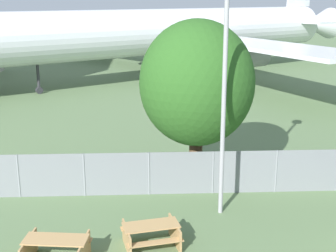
{
  "coord_description": "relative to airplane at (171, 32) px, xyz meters",
  "views": [
    {
      "loc": [
        -2.66,
        -7.48,
        7.6
      ],
      "look_at": [
        -1.65,
        12.84,
        2.0
      ],
      "focal_mm": 50.0,
      "sensor_mm": 36.0,
      "label": 1
    }
  ],
  "objects": [
    {
      "name": "light_mast",
      "position": [
        0.1,
        -29.81,
        1.15
      ],
      "size": [
        0.44,
        0.44,
        9.34
      ],
      "color": "#99999E",
      "rests_on": "ground"
    },
    {
      "name": "picnic_bench_near_cabin",
      "position": [
        -2.47,
        -32.12,
        -3.95
      ],
      "size": [
        2.0,
        1.73,
        0.76
      ],
      "rotation": [
        0.0,
        0.0,
        0.21
      ],
      "color": "tan",
      "rests_on": "ground"
    },
    {
      "name": "perimeter_fence",
      "position": [
        0.06,
        -28.06,
        -3.54
      ],
      "size": [
        56.07,
        0.07,
        1.76
      ],
      "color": "gray",
      "rests_on": "ground"
    },
    {
      "name": "tree_near_hangar",
      "position": [
        -0.55,
        -27.22,
        -0.11
      ],
      "size": [
        4.56,
        4.56,
        6.85
      ],
      "color": "brown",
      "rests_on": "ground"
    },
    {
      "name": "airplane",
      "position": [
        0.0,
        0.0,
        0.0
      ],
      "size": [
        43.43,
        36.38,
        12.89
      ],
      "rotation": [
        0.0,
        0.0,
        -2.56
      ],
      "color": "silver",
      "rests_on": "ground"
    },
    {
      "name": "picnic_bench_open_grass",
      "position": [
        -5.29,
        -32.87,
        -3.95
      ],
      "size": [
        2.03,
        1.62,
        0.76
      ],
      "rotation": [
        0.0,
        0.0,
        -0.12
      ],
      "color": "tan",
      "rests_on": "ground"
    }
  ]
}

